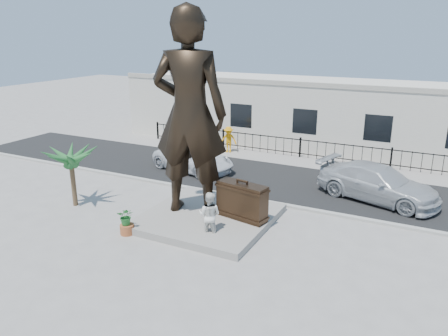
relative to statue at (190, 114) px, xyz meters
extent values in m
plane|color=#9E9991|center=(1.36, -1.60, -4.54)|extent=(100.00, 100.00, 0.00)
cube|color=black|center=(1.36, 6.40, -4.53)|extent=(40.00, 7.00, 0.01)
cube|color=#A5A399|center=(1.36, 2.90, -4.48)|extent=(40.00, 0.25, 0.12)
cube|color=#9E9991|center=(1.36, 10.40, -4.53)|extent=(40.00, 2.50, 0.02)
cube|color=gray|center=(0.86, -0.10, -4.39)|extent=(5.20, 5.20, 0.30)
cube|color=black|center=(1.36, 11.20, -3.94)|extent=(22.00, 0.10, 1.20)
cube|color=silver|center=(1.36, 15.40, -2.34)|extent=(28.00, 7.00, 4.40)
imported|color=black|center=(0.00, 0.00, 0.00)|extent=(3.46, 2.67, 8.47)
cube|color=#322215|center=(2.29, 0.20, -3.47)|extent=(2.26, 1.09, 1.52)
imported|color=white|center=(1.66, -1.42, -3.60)|extent=(0.99, 0.82, 1.88)
imported|color=silver|center=(-3.31, 5.75, -3.84)|extent=(5.34, 3.29, 1.38)
imported|color=#B5B8BA|center=(6.88, 5.69, -3.69)|extent=(6.19, 3.88, 1.67)
imported|color=#F69E0C|center=(-3.22, 10.16, -3.65)|extent=(1.23, 0.85, 1.74)
cylinder|color=#A3532B|center=(-1.42, -2.65, -4.34)|extent=(0.56, 0.56, 0.40)
imported|color=#226828|center=(-1.42, -2.65, -3.78)|extent=(0.82, 0.78, 0.72)
camera|label=1|loc=(9.16, -15.06, 3.21)|focal=35.00mm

